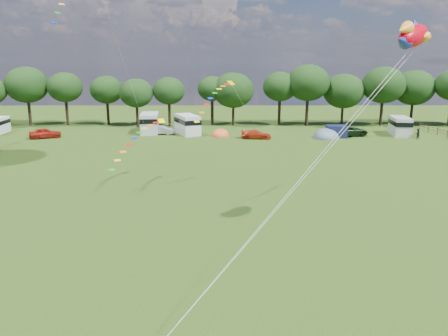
{
  "coord_description": "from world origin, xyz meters",
  "views": [
    {
      "loc": [
        -0.07,
        -19.48,
        10.73
      ],
      "look_at": [
        0.0,
        8.0,
        4.0
      ],
      "focal_mm": 35.0,
      "sensor_mm": 36.0,
      "label": 1
    }
  ],
  "objects_px": {
    "car_d": "(349,131)",
    "campervan_c": "(187,124)",
    "campervan_d": "(400,125)",
    "tent_orange": "(220,136)",
    "campervan_b": "(150,122)",
    "car_b": "(162,130)",
    "tent_greyblue": "(326,138)",
    "car_a": "(45,133)",
    "fish_kite": "(412,36)",
    "walker_a": "(418,134)",
    "car_c": "(256,134)"
  },
  "relations": [
    {
      "from": "car_d",
      "to": "campervan_c",
      "type": "distance_m",
      "value": 24.06
    },
    {
      "from": "campervan_d",
      "to": "tent_orange",
      "type": "height_order",
      "value": "campervan_d"
    },
    {
      "from": "campervan_b",
      "to": "tent_orange",
      "type": "height_order",
      "value": "campervan_b"
    },
    {
      "from": "campervan_d",
      "to": "car_d",
      "type": "bearing_deg",
      "value": 104.85
    },
    {
      "from": "car_b",
      "to": "tent_orange",
      "type": "relative_size",
      "value": 1.18
    },
    {
      "from": "tent_orange",
      "to": "tent_greyblue",
      "type": "xyz_separation_m",
      "value": [
        15.17,
        -1.72,
        -0.0
      ]
    },
    {
      "from": "tent_greyblue",
      "to": "campervan_b",
      "type": "bearing_deg",
      "value": 169.21
    },
    {
      "from": "car_b",
      "to": "car_d",
      "type": "distance_m",
      "value": 27.86
    },
    {
      "from": "car_b",
      "to": "car_d",
      "type": "xyz_separation_m",
      "value": [
        27.81,
        -1.63,
        0.14
      ]
    },
    {
      "from": "tent_greyblue",
      "to": "car_d",
      "type": "bearing_deg",
      "value": 25.43
    },
    {
      "from": "car_a",
      "to": "tent_orange",
      "type": "relative_size",
      "value": 1.46
    },
    {
      "from": "car_a",
      "to": "car_b",
      "type": "xyz_separation_m",
      "value": [
        16.26,
        3.41,
        -0.1
      ]
    },
    {
      "from": "campervan_d",
      "to": "fish_kite",
      "type": "xyz_separation_m",
      "value": [
        -16.38,
        -40.42,
        10.61
      ]
    },
    {
      "from": "campervan_c",
      "to": "walker_a",
      "type": "distance_m",
      "value": 33.29
    },
    {
      "from": "car_b",
      "to": "car_c",
      "type": "xyz_separation_m",
      "value": [
        13.95,
        -3.93,
        -0.02
      ]
    },
    {
      "from": "tent_greyblue",
      "to": "fish_kite",
      "type": "xyz_separation_m",
      "value": [
        -4.82,
        -37.82,
        12.04
      ]
    },
    {
      "from": "campervan_c",
      "to": "fish_kite",
      "type": "bearing_deg",
      "value": 178.1
    },
    {
      "from": "fish_kite",
      "to": "car_b",
      "type": "bearing_deg",
      "value": 70.79
    },
    {
      "from": "car_d",
      "to": "fish_kite",
      "type": "distance_m",
      "value": 42.07
    },
    {
      "from": "walker_a",
      "to": "tent_orange",
      "type": "bearing_deg",
      "value": -11.78
    },
    {
      "from": "fish_kite",
      "to": "walker_a",
      "type": "distance_m",
      "value": 42.52
    },
    {
      "from": "car_c",
      "to": "fish_kite",
      "type": "relative_size",
      "value": 1.36
    },
    {
      "from": "car_a",
      "to": "walker_a",
      "type": "xyz_separation_m",
      "value": [
        53.08,
        -0.81,
        -0.0
      ]
    },
    {
      "from": "walker_a",
      "to": "car_a",
      "type": "bearing_deg",
      "value": -7.52
    },
    {
      "from": "tent_orange",
      "to": "tent_greyblue",
      "type": "distance_m",
      "value": 15.27
    },
    {
      "from": "tent_greyblue",
      "to": "walker_a",
      "type": "bearing_deg",
      "value": -3.57
    },
    {
      "from": "fish_kite",
      "to": "walker_a",
      "type": "xyz_separation_m",
      "value": [
        17.6,
        37.02,
        -11.31
      ]
    },
    {
      "from": "campervan_d",
      "to": "walker_a",
      "type": "relative_size",
      "value": 3.9
    },
    {
      "from": "campervan_b",
      "to": "campervan_d",
      "type": "relative_size",
      "value": 1.1
    },
    {
      "from": "car_b",
      "to": "campervan_d",
      "type": "relative_size",
      "value": 0.63
    },
    {
      "from": "car_c",
      "to": "car_d",
      "type": "bearing_deg",
      "value": -72.53
    },
    {
      "from": "campervan_b",
      "to": "campervan_d",
      "type": "distance_m",
      "value": 37.72
    },
    {
      "from": "campervan_b",
      "to": "walker_a",
      "type": "distance_m",
      "value": 39.31
    },
    {
      "from": "tent_orange",
      "to": "tent_greyblue",
      "type": "relative_size",
      "value": 0.74
    },
    {
      "from": "car_a",
      "to": "car_b",
      "type": "distance_m",
      "value": 16.62
    },
    {
      "from": "car_b",
      "to": "walker_a",
      "type": "xyz_separation_m",
      "value": [
        36.82,
        -4.22,
        0.1
      ]
    },
    {
      "from": "tent_orange",
      "to": "walker_a",
      "type": "relative_size",
      "value": 2.06
    },
    {
      "from": "campervan_b",
      "to": "fish_kite",
      "type": "distance_m",
      "value": 48.91
    },
    {
      "from": "campervan_d",
      "to": "tent_orange",
      "type": "distance_m",
      "value": 26.78
    },
    {
      "from": "car_a",
      "to": "campervan_c",
      "type": "xyz_separation_m",
      "value": [
        20.11,
        3.7,
        0.81
      ]
    },
    {
      "from": "car_c",
      "to": "campervan_b",
      "type": "relative_size",
      "value": 0.65
    },
    {
      "from": "car_d",
      "to": "walker_a",
      "type": "distance_m",
      "value": 9.37
    },
    {
      "from": "walker_a",
      "to": "tent_greyblue",
      "type": "bearing_deg",
      "value": -10.21
    },
    {
      "from": "campervan_d",
      "to": "tent_greyblue",
      "type": "relative_size",
      "value": 1.4
    },
    {
      "from": "campervan_d",
      "to": "tent_greyblue",
      "type": "distance_m",
      "value": 11.93
    },
    {
      "from": "car_b",
      "to": "walker_a",
      "type": "relative_size",
      "value": 2.44
    },
    {
      "from": "campervan_b",
      "to": "tent_greyblue",
      "type": "xyz_separation_m",
      "value": [
        26.1,
        -4.97,
        -1.59
      ]
    },
    {
      "from": "campervan_b",
      "to": "tent_greyblue",
      "type": "bearing_deg",
      "value": -106.89
    },
    {
      "from": "car_d",
      "to": "fish_kite",
      "type": "height_order",
      "value": "fish_kite"
    },
    {
      "from": "car_b",
      "to": "tent_greyblue",
      "type": "height_order",
      "value": "tent_greyblue"
    }
  ]
}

